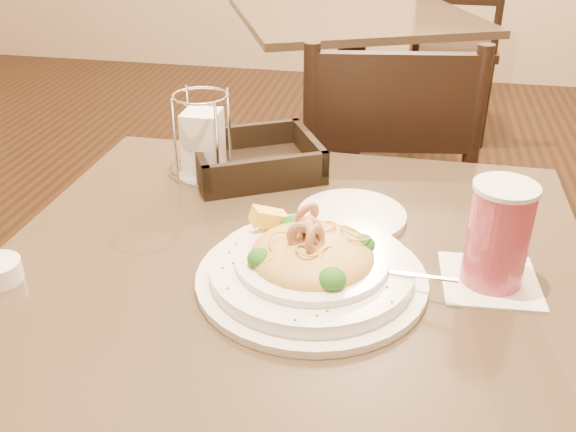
% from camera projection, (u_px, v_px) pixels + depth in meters
% --- Properties ---
extents(main_table, '(0.90, 0.90, 0.73)m').
position_uv_depth(main_table, '(286.00, 386.00, 1.06)').
color(main_table, black).
rests_on(main_table, ground).
extents(background_table, '(1.18, 1.18, 0.73)m').
position_uv_depth(background_table, '(351.00, 67.00, 2.71)').
color(background_table, black).
rests_on(background_table, ground).
extents(dining_chair_near, '(0.48, 0.48, 0.93)m').
position_uv_depth(dining_chair_near, '(380.00, 200.00, 1.65)').
color(dining_chair_near, black).
rests_on(dining_chair_near, ground).
extents(dining_chair_far, '(0.42, 0.42, 0.93)m').
position_uv_depth(dining_chair_far, '(454.00, 40.00, 3.14)').
color(dining_chair_far, black).
rests_on(dining_chair_far, ground).
extents(pasta_bowl, '(0.37, 0.33, 0.11)m').
position_uv_depth(pasta_bowl, '(311.00, 264.00, 0.91)').
color(pasta_bowl, white).
rests_on(pasta_bowl, main_table).
extents(drink_glass, '(0.15, 0.15, 0.15)m').
position_uv_depth(drink_glass, '(498.00, 236.00, 0.89)').
color(drink_glass, white).
rests_on(drink_glass, main_table).
extents(bread_basket, '(0.30, 0.28, 0.07)m').
position_uv_depth(bread_basket, '(255.00, 162.00, 1.24)').
color(bread_basket, black).
rests_on(bread_basket, main_table).
extents(napkin_caddy, '(0.10, 0.10, 0.16)m').
position_uv_depth(napkin_caddy, '(203.00, 142.00, 1.20)').
color(napkin_caddy, silver).
rests_on(napkin_caddy, main_table).
extents(side_plate, '(0.21, 0.21, 0.01)m').
position_uv_depth(side_plate, '(352.00, 216.00, 1.08)').
color(side_plate, white).
rests_on(side_plate, main_table).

